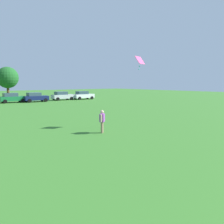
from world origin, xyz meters
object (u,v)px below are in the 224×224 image
Objects in this scene: adult_bystander at (102,119)px; parked_car_green_3 at (12,98)px; tree_far_right at (7,78)px; parked_car_silver_5 at (62,96)px; parked_car_white_6 at (83,95)px; kite at (140,61)px; parked_car_navy_4 at (35,97)px.

parked_car_green_3 is at bearing 42.47° from adult_bystander.
adult_bystander is at bearing -95.41° from tree_far_right.
adult_bystander is 32.96m from parked_car_silver_5.
adult_bystander is 0.37× the size of parked_car_white_6.
parked_car_white_6 is (12.51, 29.69, -4.30)m from kite.
adult_bystander is 0.37× the size of parked_car_green_3.
parked_car_green_3 and parked_car_white_6 have the same top height.
adult_bystander is 0.25× the size of tree_far_right.
adult_bystander is 1.49× the size of kite.
kite is 36.87m from tree_far_right.
parked_car_white_6 is at bearing -29.12° from tree_far_right.
parked_car_navy_4 is 1.00× the size of parked_car_silver_5.
parked_car_green_3 is 1.00× the size of parked_car_navy_4.
kite is at bearing -104.95° from parked_car_silver_5.
parked_car_silver_5 is at bearing 171.40° from parked_car_white_6.
kite is 31.71m from parked_car_silver_5.
tree_far_right is (-0.37, 36.86, -0.74)m from kite.
parked_car_white_6 is at bearing -8.60° from parked_car_silver_5.
adult_bystander is 34.22m from parked_car_white_6.
parked_car_white_6 is at bearing 67.16° from kite.
adult_bystander is 0.37× the size of parked_car_navy_4.
parked_car_white_6 is at bearing -1.32° from parked_car_green_3.
parked_car_white_6 is at bearing 3.39° from parked_car_navy_4.
adult_bystander is 30.45m from parked_car_green_3.
tree_far_right reaches higher than adult_bystander.
kite is at bearing -38.05° from adult_bystander.
parked_car_white_6 is (4.40, -0.66, 0.00)m from parked_car_silver_5.
parked_car_green_3 is at bearing 166.15° from parked_car_navy_4.
parked_car_green_3 is 3.90m from parked_car_navy_4.
parked_car_silver_5 is at bearing 12.21° from parked_car_navy_4.
parked_car_green_3 and parked_car_silver_5 have the same top height.
parked_car_green_3 is at bearing -99.92° from tree_far_right.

